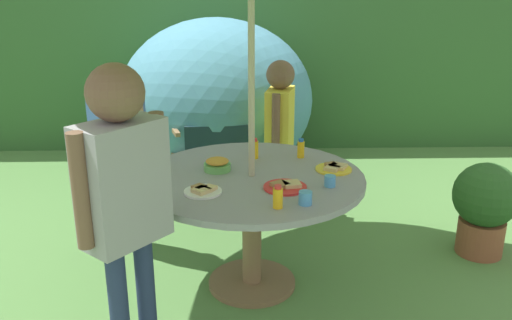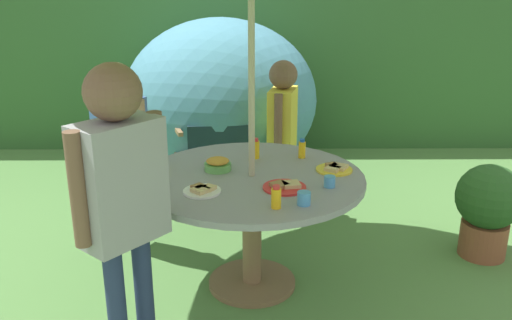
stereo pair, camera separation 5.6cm
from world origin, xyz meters
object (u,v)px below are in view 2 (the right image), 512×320
Objects in this scene: snack_bowl at (218,164)px; plate_center_front at (285,186)px; dome_tent at (221,100)px; juice_bottle_near_right at (255,149)px; juice_bottle_center_back at (159,160)px; potted_plant at (488,206)px; child_in_grey_shirt at (121,183)px; child_in_blue_shirt at (120,134)px; cup_near at (304,198)px; cup_far at (330,182)px; plate_mid_left at (335,169)px; wooden_chair at (201,137)px; child_in_yellow_shirt at (283,120)px; juice_bottle_far_left at (302,149)px; juice_bottle_near_left at (276,197)px; plate_far_right at (202,190)px; garden_table at (252,197)px.

plate_center_front is at bearing -37.89° from snack_bowl.
dome_tent is 15.81× the size of juice_bottle_near_right.
potted_plant is at bearing 6.72° from juice_bottle_center_back.
snack_bowl reaches higher than potted_plant.
child_in_grey_shirt is 9.23× the size of snack_bowl.
child_in_blue_shirt is 0.77m from snack_bowl.
cup_far is at bearing 56.04° from cup_near.
potted_plant is 1.15m from plate_mid_left.
wooden_chair is 0.70m from dome_tent.
cup_far is (0.19, -1.15, -0.04)m from child_in_yellow_shirt.
child_in_grey_shirt is 1.31m from plate_mid_left.
cup_far is (0.99, 0.50, -0.19)m from child_in_grey_shirt.
juice_bottle_far_left reaches higher than plate_center_front.
cup_near is (0.14, 0.04, -0.02)m from juice_bottle_near_left.
child_in_blue_shirt is 10.80× the size of juice_bottle_center_back.
plate_mid_left is 1.06× the size of plate_far_right.
cup_far is (0.69, -2.13, 0.03)m from dome_tent.
snack_bowl is 0.68m from cup_near.
plate_center_front is 0.78m from juice_bottle_center_back.
child_in_yellow_shirt reaches higher than snack_bowl.
juice_bottle_near_right is at bearing 9.14° from child_in_grey_shirt.
plate_center_front is (0.37, -0.29, -0.02)m from snack_bowl.
child_in_yellow_shirt is 0.69m from juice_bottle_near_right.
cup_near is at bearing -86.21° from wooden_chair.
cup_near is at bearing -72.02° from juice_bottle_near_right.
dome_tent is 1.86m from snack_bowl.
child_in_blue_shirt is at bearing 176.57° from potted_plant.
child_in_blue_shirt is 6.00× the size of plate_mid_left.
wooden_chair is (-0.40, 1.28, -0.02)m from garden_table.
garden_table is 0.95m from child_in_grey_shirt.
potted_plant is 10.49× the size of cup_far.
child_in_yellow_shirt is 5.22× the size of plate_center_front.
juice_bottle_near_left is at bearing -83.09° from dome_tent.
snack_bowl is at bearing -1.47° from child_in_blue_shirt.
plate_mid_left is at bearing -26.87° from juice_bottle_near_right.
cup_far is at bearing 6.13° from plate_far_right.
child_in_yellow_shirt reaches higher than juice_bottle_far_left.
wooden_chair is at bearing 126.41° from juice_bottle_far_left.
plate_far_right is 1.69× the size of juice_bottle_center_back.
cup_far is at bearing -104.25° from plate_mid_left.
juice_bottle_far_left is at bearing -72.69° from dome_tent.
potted_plant is 2.74× the size of plate_center_front.
child_in_yellow_shirt is at bearing 14.47° from child_in_grey_shirt.
juice_bottle_far_left is 0.50m from cup_far.
child_in_blue_shirt is 1.17m from juice_bottle_far_left.
snack_bowl is (0.21, -1.19, 0.19)m from wooden_chair.
wooden_chair is 14.56× the size of cup_near.
juice_bottle_center_back reaches higher than cup_far.
child_in_blue_shirt is 8.08× the size of snack_bowl.
juice_bottle_far_left is at bearing -1.48° from child_in_grey_shirt.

